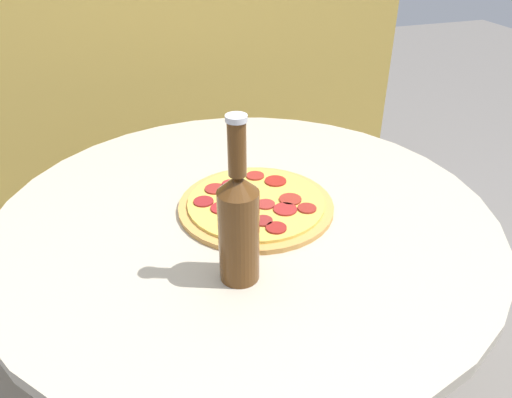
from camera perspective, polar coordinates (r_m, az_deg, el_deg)
table at (r=1.04m, az=-1.17°, el=-8.90°), size 0.94×0.94×0.69m
fence_panel at (r=1.72m, az=-10.13°, el=15.01°), size 1.66×0.04×1.46m
pizza at (r=0.95m, az=-0.01°, el=-0.61°), size 0.30×0.30×0.02m
beer_bottle at (r=0.73m, az=-2.01°, el=-2.71°), size 0.06×0.06×0.27m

